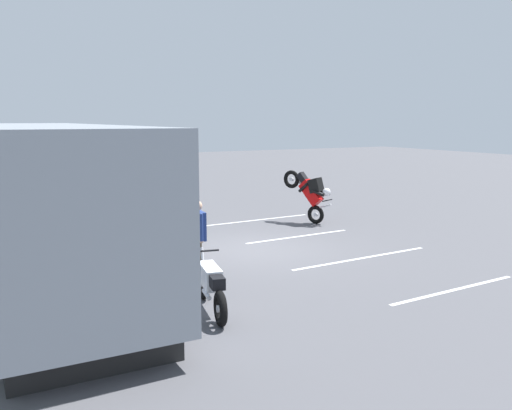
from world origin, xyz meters
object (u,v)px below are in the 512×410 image
at_px(spectator_centre, 165,216).
at_px(parked_motorcycle_silver, 118,228).
at_px(spectator_far_left, 198,232).
at_px(parked_motorcycle_dark, 211,285).
at_px(stunt_motorcycle, 310,192).
at_px(tour_bus, 46,206).
at_px(parked_motorcycle_blue, 144,249).
at_px(spectator_left, 169,221).
at_px(spectator_right, 146,211).

bearing_deg(spectator_centre, parked_motorcycle_silver, 17.88).
distance_m(spectator_far_left, parked_motorcycle_dark, 2.24).
xyz_separation_m(spectator_centre, stunt_motorcycle, (2.29, -5.72, -0.03)).
distance_m(spectator_centre, stunt_motorcycle, 6.16).
bearing_deg(tour_bus, parked_motorcycle_blue, -84.40).
height_order(spectator_far_left, spectator_centre, spectator_centre).
xyz_separation_m(tour_bus, spectator_left, (0.08, -2.59, -0.56)).
bearing_deg(spectator_right, parked_motorcycle_silver, 30.09).
relative_size(spectator_far_left, stunt_motorcycle, 0.91).
bearing_deg(parked_motorcycle_blue, spectator_right, -19.01).
bearing_deg(spectator_right, spectator_far_left, -175.24).
xyz_separation_m(spectator_right, parked_motorcycle_silver, (0.87, 0.50, -0.57)).
height_order(tour_bus, parked_motorcycle_dark, tour_bus).
bearing_deg(stunt_motorcycle, spectator_right, 101.40).
height_order(spectator_left, spectator_right, spectator_left).
bearing_deg(spectator_left, spectator_right, -1.28).
bearing_deg(spectator_left, spectator_far_left, -164.45).
relative_size(spectator_far_left, parked_motorcycle_dark, 0.82).
relative_size(tour_bus, spectator_far_left, 6.04).
bearing_deg(spectator_far_left, spectator_centre, 3.38).
xyz_separation_m(spectator_centre, spectator_right, (1.11, 0.13, -0.01)).
distance_m(spectator_right, parked_motorcycle_silver, 1.16).
bearing_deg(spectator_right, parked_motorcycle_dark, 175.49).
xyz_separation_m(spectator_left, stunt_motorcycle, (3.03, -5.90, -0.05)).
bearing_deg(spectator_left, parked_motorcycle_silver, 9.66).
bearing_deg(parked_motorcycle_silver, parked_motorcycle_dark, -178.88).
distance_m(tour_bus, spectator_centre, 2.94).
distance_m(tour_bus, parked_motorcycle_blue, 2.35).
distance_m(tour_bus, stunt_motorcycle, 9.06).
relative_size(spectator_far_left, parked_motorcycle_silver, 0.81).
bearing_deg(spectator_centre, spectator_right, 6.92).
distance_m(tour_bus, parked_motorcycle_silver, 3.70).
relative_size(tour_bus, spectator_right, 5.71).
height_order(parked_motorcycle_dark, stunt_motorcycle, stunt_motorcycle).
relative_size(spectator_left, spectator_right, 1.03).
distance_m(spectator_left, parked_motorcycle_dark, 3.17).
xyz_separation_m(spectator_right, parked_motorcycle_blue, (-1.73, 0.60, -0.57)).
height_order(parked_motorcycle_dark, parked_motorcycle_blue, same).
height_order(spectator_right, stunt_motorcycle, stunt_motorcycle).
xyz_separation_m(spectator_left, parked_motorcycle_dark, (-3.09, 0.35, -0.61)).
bearing_deg(spectator_left, parked_motorcycle_dark, 173.56).
bearing_deg(spectator_far_left, stunt_motorcycle, -54.33).
relative_size(spectator_left, parked_motorcycle_dark, 0.89).
bearing_deg(parked_motorcycle_blue, parked_motorcycle_silver, -2.01).
distance_m(spectator_centre, parked_motorcycle_dark, 3.91).
bearing_deg(spectator_far_left, parked_motorcycle_silver, 11.27).
relative_size(spectator_centre, parked_motorcycle_blue, 0.87).
distance_m(spectator_left, spectator_right, 1.85).
relative_size(spectator_left, parked_motorcycle_blue, 0.88).
height_order(spectator_right, parked_motorcycle_dark, spectator_right).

